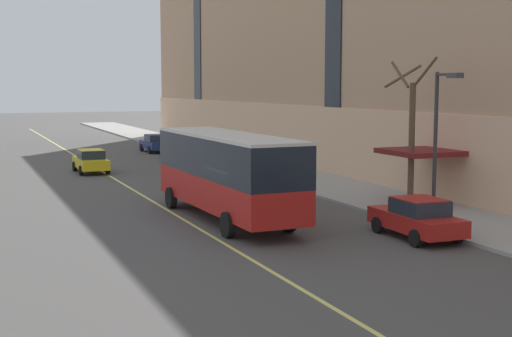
{
  "coord_description": "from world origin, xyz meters",
  "views": [
    {
      "loc": [
        -10.49,
        -26.3,
        5.8
      ],
      "look_at": [
        2.7,
        5.15,
        1.8
      ],
      "focal_mm": 50.0,
      "sensor_mm": 36.0,
      "label": 1
    }
  ],
  "objects": [
    {
      "name": "ground_plane",
      "position": [
        0.0,
        0.0,
        0.0
      ],
      "size": [
        260.0,
        260.0,
        0.0
      ],
      "primitive_type": "plane",
      "color": "#4C4947"
    },
    {
      "name": "fire_hydrant",
      "position": [
        7.03,
        -3.88,
        0.49
      ],
      "size": [
        0.42,
        0.24,
        0.72
      ],
      "color": "red",
      "rests_on": "sidewalk"
    },
    {
      "name": "parked_car_green_2",
      "position": [
        5.3,
        26.89,
        0.78
      ],
      "size": [
        2.03,
        4.29,
        1.56
      ],
      "color": "#23603D",
      "rests_on": "ground"
    },
    {
      "name": "sidewalk",
      "position": [
        9.08,
        3.0,
        0.07
      ],
      "size": [
        5.11,
        160.0,
        0.15
      ],
      "primitive_type": "cube",
      "color": "#9E9B93",
      "rests_on": "ground"
    },
    {
      "name": "street_tree_mid_block",
      "position": [
        8.97,
        1.42,
        3.59
      ],
      "size": [
        1.93,
        1.8,
        6.95
      ],
      "color": "brown",
      "rests_on": "sidewalk"
    },
    {
      "name": "taxi_cab",
      "position": [
        -2.42,
        21.38,
        0.78
      ],
      "size": [
        1.97,
        4.3,
        1.56
      ],
      "color": "yellow",
      "rests_on": "ground"
    },
    {
      "name": "parked_car_green_1",
      "position": [
        5.33,
        13.52,
        0.78
      ],
      "size": [
        2.04,
        4.32,
        1.56
      ],
      "color": "#23603D",
      "rests_on": "ground"
    },
    {
      "name": "street_lamp",
      "position": [
        7.13,
        -3.12,
        3.98
      ],
      "size": [
        0.36,
        1.48,
        6.16
      ],
      "color": "#2D2D30",
      "rests_on": "sidewalk"
    },
    {
      "name": "parked_car_darkgray_4",
      "position": [
        5.45,
        19.57,
        0.78
      ],
      "size": [
        1.94,
        4.43,
        1.56
      ],
      "color": "#4C4C51",
      "rests_on": "ground"
    },
    {
      "name": "parked_car_red_5",
      "position": [
        5.46,
        -4.09,
        0.78
      ],
      "size": [
        2.09,
        4.31,
        1.56
      ],
      "color": "#B21E19",
      "rests_on": "ground"
    },
    {
      "name": "city_bus",
      "position": [
        0.06,
        2.14,
        2.16
      ],
      "size": [
        3.09,
        11.26,
        3.73
      ],
      "color": "red",
      "rests_on": "ground"
    },
    {
      "name": "lane_centerline",
      "position": [
        -1.63,
        3.0,
        0.0
      ],
      "size": [
        0.16,
        140.0,
        0.01
      ],
      "primitive_type": "cube",
      "color": "#E0D66B",
      "rests_on": "ground"
    },
    {
      "name": "parked_car_navy_6",
      "position": [
        5.25,
        33.89,
        0.78
      ],
      "size": [
        1.98,
        4.25,
        1.56
      ],
      "color": "navy",
      "rests_on": "ground"
    }
  ]
}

